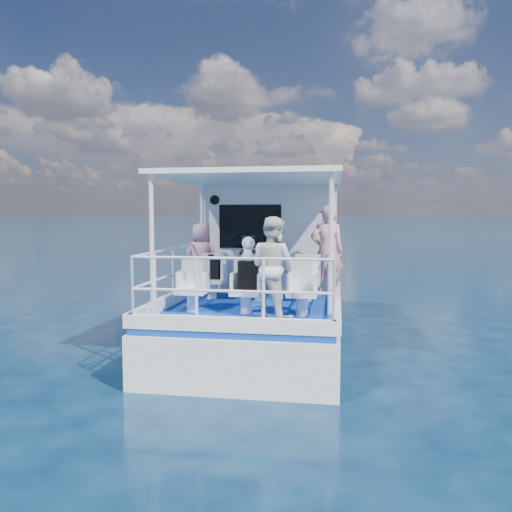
{
  "coord_description": "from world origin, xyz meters",
  "views": [
    {
      "loc": [
        1.43,
        -8.93,
        2.48
      ],
      "look_at": [
        0.05,
        -0.4,
        1.77
      ],
      "focal_mm": 35.0,
      "sensor_mm": 36.0,
      "label": 1
    }
  ],
  "objects_px": {
    "panda": "(249,248)",
    "passenger_port_fwd": "(201,258)",
    "passenger_stbd_aft": "(273,267)",
    "backpack_center": "(248,276)"
  },
  "relations": [
    {
      "from": "passenger_port_fwd",
      "to": "panda",
      "type": "bearing_deg",
      "value": 132.86
    },
    {
      "from": "passenger_port_fwd",
      "to": "panda",
      "type": "xyz_separation_m",
      "value": [
        1.3,
        -1.89,
        0.34
      ]
    },
    {
      "from": "passenger_port_fwd",
      "to": "passenger_stbd_aft",
      "type": "distance_m",
      "value": 2.71
    },
    {
      "from": "panda",
      "to": "backpack_center",
      "type": "bearing_deg",
      "value": 118.82
    },
    {
      "from": "passenger_stbd_aft",
      "to": "panda",
      "type": "distance_m",
      "value": 0.54
    },
    {
      "from": "passenger_port_fwd",
      "to": "panda",
      "type": "relative_size",
      "value": 3.5
    },
    {
      "from": "panda",
      "to": "passenger_port_fwd",
      "type": "bearing_deg",
      "value": 124.6
    },
    {
      "from": "passenger_stbd_aft",
      "to": "panda",
      "type": "bearing_deg",
      "value": 4.92
    },
    {
      "from": "backpack_center",
      "to": "panda",
      "type": "bearing_deg",
      "value": -61.18
    },
    {
      "from": "passenger_port_fwd",
      "to": "panda",
      "type": "height_order",
      "value": "passenger_port_fwd"
    }
  ]
}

